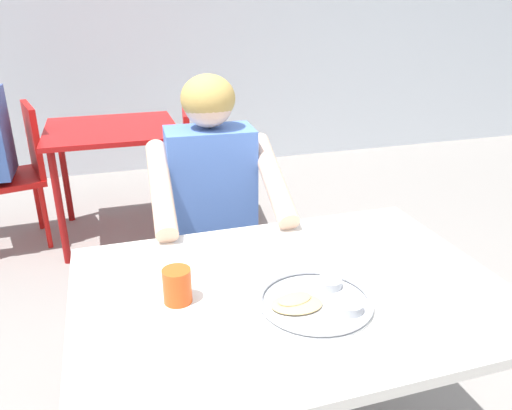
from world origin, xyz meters
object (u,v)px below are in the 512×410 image
(chair_foreground, at_px, (208,240))
(diner_foreground, at_px, (215,207))
(table_background_red, at_px, (113,142))
(chair_red_left, at_px, (19,166))
(chair_red_right, at_px, (205,160))
(thali_tray, at_px, (317,301))
(table_foreground, at_px, (291,310))
(drinking_cup, at_px, (177,285))

(chair_foreground, bearing_deg, diner_foreground, -92.66)
(table_background_red, xyz_separation_m, chair_red_left, (-0.58, 0.06, -0.12))
(chair_red_right, bearing_deg, thali_tray, -93.97)
(table_foreground, distance_m, table_background_red, 2.16)
(chair_foreground, height_order, chair_red_right, chair_foreground)
(thali_tray, bearing_deg, chair_foreground, 95.23)
(diner_foreground, bearing_deg, chair_red_left, 120.92)
(chair_red_left, bearing_deg, table_foreground, -65.73)
(table_foreground, distance_m, chair_foreground, 0.89)
(table_foreground, distance_m, thali_tray, 0.13)
(thali_tray, height_order, chair_foreground, chair_foreground)
(drinking_cup, xyz_separation_m, chair_foreground, (0.25, 0.84, -0.31))
(drinking_cup, relative_size, diner_foreground, 0.08)
(table_foreground, height_order, table_background_red, table_foreground)
(diner_foreground, bearing_deg, table_foreground, -84.20)
(chair_red_left, xyz_separation_m, chair_red_right, (1.16, -0.09, -0.04))
(chair_foreground, distance_m, table_background_red, 1.31)
(drinking_cup, height_order, chair_foreground, drinking_cup)
(table_background_red, height_order, chair_red_left, chair_red_left)
(thali_tray, distance_m, chair_red_right, 2.20)
(table_foreground, xyz_separation_m, chair_foreground, (-0.06, 0.86, -0.18))
(chair_red_right, bearing_deg, table_foreground, -95.03)
(thali_tray, xyz_separation_m, diner_foreground, (-0.10, 0.74, -0.02))
(thali_tray, bearing_deg, drinking_cup, 160.30)
(drinking_cup, bearing_deg, chair_red_left, 107.39)
(table_foreground, distance_m, diner_foreground, 0.65)
(drinking_cup, bearing_deg, chair_red_right, 76.57)
(table_foreground, relative_size, thali_tray, 3.93)
(table_foreground, relative_size, chair_red_right, 1.43)
(table_foreground, height_order, thali_tray, thali_tray)
(table_foreground, bearing_deg, chair_foreground, 93.69)
(diner_foreground, distance_m, chair_red_right, 1.48)
(thali_tray, bearing_deg, table_background_red, 101.12)
(drinking_cup, bearing_deg, table_background_red, 92.59)
(table_foreground, bearing_deg, diner_foreground, 95.80)
(drinking_cup, relative_size, table_background_red, 0.12)
(table_background_red, bearing_deg, diner_foreground, -77.08)
(thali_tray, distance_m, chair_foreground, 1.00)
(thali_tray, distance_m, chair_red_left, 2.50)
(chair_foreground, relative_size, chair_red_right, 1.00)
(chair_red_left, relative_size, chair_red_right, 1.09)
(table_background_red, relative_size, chair_red_right, 0.99)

